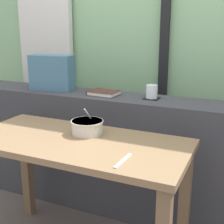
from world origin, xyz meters
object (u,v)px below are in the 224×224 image
(closed_book, at_px, (104,93))
(soup_bowl, at_px, (87,127))
(coaster_square, at_px, (152,98))
(throw_pillow, at_px, (52,73))
(fork_utensil, at_px, (123,161))
(breakfast_table, at_px, (77,161))
(juice_glass, at_px, (152,92))

(closed_book, relative_size, soup_bowl, 1.14)
(coaster_square, distance_m, closed_book, 0.34)
(closed_book, bearing_deg, soup_bowl, -76.15)
(throw_pillow, bearing_deg, closed_book, -0.34)
(throw_pillow, distance_m, soup_bowl, 0.73)
(coaster_square, xyz_separation_m, throw_pillow, (-0.77, -0.02, 0.13))
(soup_bowl, distance_m, fork_utensil, 0.43)
(closed_book, bearing_deg, coaster_square, 3.55)
(breakfast_table, xyz_separation_m, soup_bowl, (0.00, 0.12, 0.17))
(coaster_square, relative_size, juice_glass, 1.14)
(fork_utensil, bearing_deg, coaster_square, 100.08)
(closed_book, xyz_separation_m, fork_utensil, (0.44, -0.72, -0.14))
(soup_bowl, bearing_deg, closed_book, 103.85)
(juice_glass, height_order, soup_bowl, juice_glass)
(closed_book, bearing_deg, throw_pillow, 179.66)
(coaster_square, height_order, soup_bowl, soup_bowl)
(breakfast_table, bearing_deg, throw_pillow, 133.39)
(coaster_square, relative_size, throw_pillow, 0.31)
(breakfast_table, bearing_deg, closed_book, 100.77)
(coaster_square, height_order, throw_pillow, throw_pillow)
(coaster_square, relative_size, closed_book, 0.47)
(juice_glass, relative_size, throw_pillow, 0.27)
(closed_book, bearing_deg, fork_utensil, -58.31)
(breakfast_table, relative_size, closed_book, 5.75)
(breakfast_table, xyz_separation_m, coaster_square, (0.24, 0.58, 0.26))
(breakfast_table, relative_size, soup_bowl, 6.57)
(throw_pillow, xyz_separation_m, soup_bowl, (0.54, -0.45, -0.22))
(coaster_square, distance_m, fork_utensil, 0.76)
(closed_book, bearing_deg, breakfast_table, -79.23)
(closed_book, height_order, soup_bowl, same)
(coaster_square, distance_m, soup_bowl, 0.53)
(breakfast_table, relative_size, juice_glass, 13.84)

